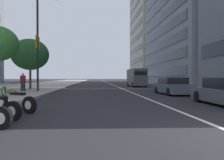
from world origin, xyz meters
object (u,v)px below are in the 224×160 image
object	(u,v)px
motorcycle_far_end_row	(14,101)
pedestrian_on_plaza	(23,82)
street_tree_near_plaza_corner	(30,55)
delivery_van_ahead	(137,77)
street_lamp_with_banners	(41,35)
car_mid_block_traffic	(173,86)

from	to	relation	value
motorcycle_far_end_row	pedestrian_on_plaza	size ratio (longest dim) A/B	1.23
street_tree_near_plaza_corner	pedestrian_on_plaza	world-z (taller)	street_tree_near_plaza_corner
delivery_van_ahead	street_lamp_with_banners	bearing A→B (deg)	134.56
street_lamp_with_banners	pedestrian_on_plaza	distance (m)	4.47
motorcycle_far_end_row	street_lamp_with_banners	xyz separation A→B (m)	(10.66, 1.63, 4.71)
street_lamp_with_banners	street_tree_near_plaza_corner	bearing A→B (deg)	28.22
car_mid_block_traffic	street_lamp_with_banners	size ratio (longest dim) A/B	0.52
car_mid_block_traffic	delivery_van_ahead	xyz separation A→B (m)	(14.20, 0.06, 0.75)
motorcycle_far_end_row	delivery_van_ahead	xyz separation A→B (m)	(22.12, -9.37, 0.97)
street_lamp_with_banners	street_tree_near_plaza_corner	xyz separation A→B (m)	(3.79, 2.03, -1.32)
street_tree_near_plaza_corner	car_mid_block_traffic	bearing A→B (deg)	-116.53
delivery_van_ahead	street_tree_near_plaza_corner	size ratio (longest dim) A/B	0.96
car_mid_block_traffic	street_tree_near_plaza_corner	size ratio (longest dim) A/B	0.83
delivery_van_ahead	pedestrian_on_plaza	world-z (taller)	delivery_van_ahead
motorcycle_far_end_row	street_tree_near_plaza_corner	world-z (taller)	street_tree_near_plaza_corner
street_tree_near_plaza_corner	pedestrian_on_plaza	distance (m)	4.66
car_mid_block_traffic	delivery_van_ahead	distance (m)	14.22
delivery_van_ahead	street_tree_near_plaza_corner	xyz separation A→B (m)	(-7.67, 13.03, 2.41)
pedestrian_on_plaza	car_mid_block_traffic	bearing A→B (deg)	-87.71
car_mid_block_traffic	street_tree_near_plaza_corner	distance (m)	14.97
car_mid_block_traffic	pedestrian_on_plaza	size ratio (longest dim) A/B	2.75
pedestrian_on_plaza	street_lamp_with_banners	bearing A→B (deg)	-79.64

